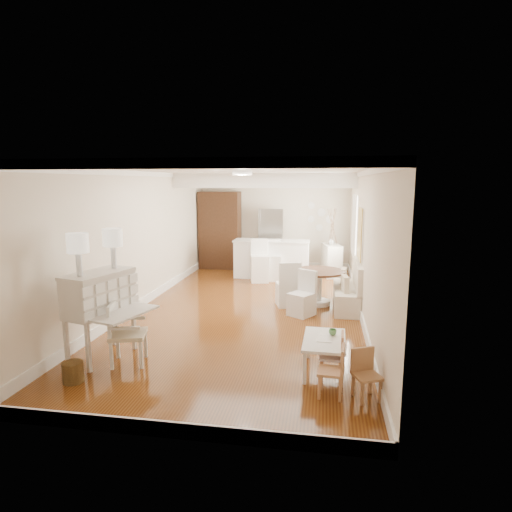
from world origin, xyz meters
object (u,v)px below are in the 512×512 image
(kids_chair_b, at_px, (331,355))
(breakfast_counter, at_px, (272,259))
(slip_chair_far, at_px, (288,283))
(fridge, at_px, (283,240))
(wicker_basket, at_px, (73,372))
(kids_table, at_px, (324,355))
(gustavian_armchair, at_px, (128,333))
(slip_chair_near, at_px, (302,293))
(secretary_bureau, at_px, (101,315))
(kids_chair_a, at_px, (331,370))
(bar_stool_left, at_px, (260,261))
(bar_stool_right, at_px, (273,260))
(kids_chair_c, at_px, (367,375))
(dining_table, at_px, (319,288))
(pantry_cabinet, at_px, (220,230))
(sideboard, at_px, (331,260))

(kids_chair_b, distance_m, breakfast_counter, 6.17)
(kids_chair_b, xyz_separation_m, slip_chair_far, (-0.87, 3.33, 0.16))
(slip_chair_far, height_order, fridge, fridge)
(wicker_basket, relative_size, kids_table, 0.28)
(gustavian_armchair, distance_m, slip_chair_near, 3.53)
(secretary_bureau, distance_m, gustavian_armchair, 0.53)
(gustavian_armchair, relative_size, kids_chair_b, 1.38)
(secretary_bureau, bearing_deg, kids_chair_a, 5.08)
(bar_stool_left, relative_size, bar_stool_right, 1.03)
(breakfast_counter, bearing_deg, kids_table, -75.85)
(kids_chair_c, bearing_deg, kids_chair_a, 153.38)
(dining_table, relative_size, bar_stool_left, 0.98)
(kids_chair_a, height_order, breakfast_counter, breakfast_counter)
(kids_chair_c, distance_m, dining_table, 4.04)
(secretary_bureau, distance_m, kids_chair_a, 3.41)
(kids_table, relative_size, slip_chair_near, 1.07)
(kids_chair_c, distance_m, bar_stool_left, 6.30)
(pantry_cabinet, height_order, sideboard, pantry_cabinet)
(pantry_cabinet, xyz_separation_m, fridge, (1.90, -0.03, -0.25))
(secretary_bureau, xyz_separation_m, kids_table, (3.25, 0.05, -0.42))
(secretary_bureau, relative_size, slip_chair_near, 1.48)
(slip_chair_near, bearing_deg, dining_table, 101.19)
(secretary_bureau, height_order, kids_chair_c, secretary_bureau)
(gustavian_armchair, relative_size, slip_chair_near, 1.02)
(slip_chair_far, height_order, breakfast_counter, breakfast_counter)
(wicker_basket, relative_size, sideboard, 0.29)
(kids_chair_a, bearing_deg, sideboard, -175.52)
(breakfast_counter, bearing_deg, kids_chair_c, -73.12)
(kids_chair_a, bearing_deg, kids_table, -167.78)
(breakfast_counter, relative_size, sideboard, 2.23)
(slip_chair_near, xyz_separation_m, sideboard, (0.61, 3.75, -0.00))
(wicker_basket, xyz_separation_m, kids_table, (3.23, 0.84, 0.10))
(secretary_bureau, height_order, dining_table, secretary_bureau)
(fridge, bearing_deg, kids_table, -79.59)
(secretary_bureau, height_order, kids_chair_b, secretary_bureau)
(slip_chair_near, bearing_deg, bar_stool_right, 140.44)
(gustavian_armchair, height_order, wicker_basket, gustavian_armchair)
(slip_chair_far, distance_m, sideboard, 3.25)
(kids_chair_c, bearing_deg, slip_chair_near, 83.46)
(dining_table, relative_size, sideboard, 1.19)
(slip_chair_near, xyz_separation_m, pantry_cabinet, (-2.70, 4.35, 0.71))
(secretary_bureau, distance_m, fridge, 7.14)
(kids_chair_c, height_order, breakfast_counter, breakfast_counter)
(wicker_basket, xyz_separation_m, bar_stool_right, (1.85, 6.25, 0.40))
(sideboard, bearing_deg, fridge, 145.98)
(secretary_bureau, height_order, fridge, fridge)
(slip_chair_far, bearing_deg, breakfast_counter, -91.95)
(gustavian_armchair, distance_m, dining_table, 4.35)
(gustavian_armchair, bearing_deg, kids_chair_a, -114.67)
(slip_chair_near, distance_m, bar_stool_left, 2.98)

